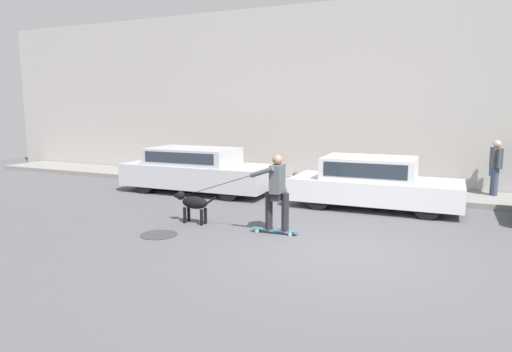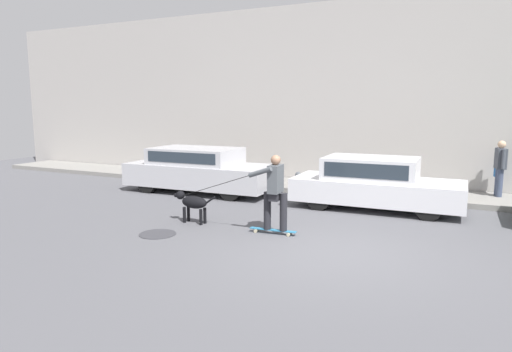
% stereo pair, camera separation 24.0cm
% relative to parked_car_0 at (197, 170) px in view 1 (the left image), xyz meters
% --- Properties ---
extents(ground_plane, '(36.00, 36.00, 0.00)m').
position_rel_parked_car_0_xyz_m(ground_plane, '(5.23, -3.77, -0.65)').
color(ground_plane, '#545459').
extents(back_wall, '(32.00, 0.30, 5.76)m').
position_rel_parked_car_0_xyz_m(back_wall, '(5.23, 3.04, 2.22)').
color(back_wall, '#B2ADA8').
rests_on(back_wall, ground_plane).
extents(sidewalk_curb, '(30.00, 1.90, 0.14)m').
position_rel_parked_car_0_xyz_m(sidewalk_curb, '(5.23, 1.92, -0.58)').
color(sidewalk_curb, gray).
rests_on(sidewalk_curb, ground_plane).
extents(parked_car_0, '(4.50, 1.90, 1.31)m').
position_rel_parked_car_0_xyz_m(parked_car_0, '(0.00, 0.00, 0.00)').
color(parked_car_0, black).
rests_on(parked_car_0, ground_plane).
extents(parked_car_1, '(4.14, 1.79, 1.28)m').
position_rel_parked_car_0_xyz_m(parked_car_1, '(5.15, -0.00, -0.03)').
color(parked_car_1, black).
rests_on(parked_car_1, ground_plane).
extents(dog, '(1.05, 0.29, 0.69)m').
position_rel_parked_car_0_xyz_m(dog, '(1.86, -3.17, -0.21)').
color(dog, black).
rests_on(dog, ground_plane).
extents(skateboarder, '(2.75, 0.60, 1.59)m').
position_rel_parked_car_0_xyz_m(skateboarder, '(3.83, -3.19, 0.25)').
color(skateboarder, beige).
rests_on(skateboarder, ground_plane).
extents(pedestrian_with_bag, '(0.30, 0.73, 1.49)m').
position_rel_parked_car_0_xyz_m(pedestrian_with_bag, '(7.96, 2.34, 0.30)').
color(pedestrian_with_bag, '#3D4760').
rests_on(pedestrian_with_bag, sidewalk_curb).
extents(manhole_cover, '(0.73, 0.73, 0.01)m').
position_rel_parked_car_0_xyz_m(manhole_cover, '(1.74, -4.25, -0.65)').
color(manhole_cover, '#38383D').
rests_on(manhole_cover, ground_plane).
extents(fire_hydrant, '(0.18, 0.18, 0.69)m').
position_rel_parked_car_0_xyz_m(fire_hydrant, '(2.85, 0.72, -0.29)').
color(fire_hydrant, '#4C5156').
rests_on(fire_hydrant, ground_plane).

